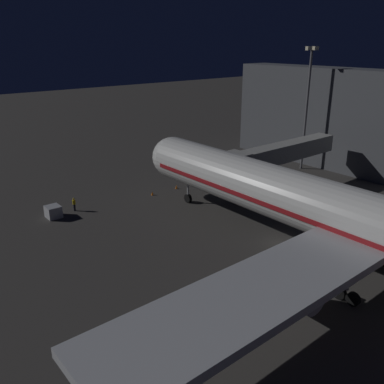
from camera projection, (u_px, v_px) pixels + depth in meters
name	position (u px, v px, depth m)	size (l,w,h in m)	color
ground_plane	(281.00, 244.00, 45.78)	(320.00, 320.00, 0.00)	#383533
airliner_at_gate	(355.00, 221.00, 38.02)	(55.73, 61.64, 17.65)	silver
jet_bridge	(274.00, 155.00, 59.35)	(22.35, 3.40, 7.28)	#9E9E99
apron_floodlight_mast	(307.00, 101.00, 68.84)	(2.90, 0.50, 20.25)	#59595E
baggage_container_near_belt	(53.00, 212.00, 52.52)	(1.72, 1.85, 1.51)	#B7BABF
ground_crew_by_belt_loader	(74.00, 204.00, 54.42)	(0.40, 0.40, 1.82)	black
traffic_cone_nose_port	(176.00, 187.00, 62.81)	(0.36, 0.36, 0.55)	orange
traffic_cone_nose_starboard	(152.00, 193.00, 60.18)	(0.36, 0.36, 0.55)	orange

